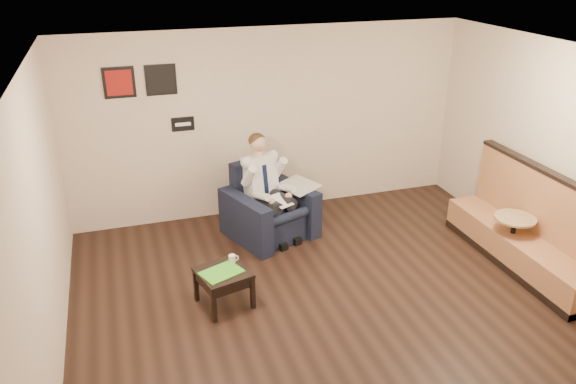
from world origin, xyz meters
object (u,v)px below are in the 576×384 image
object	(u,v)px
green_folder	(221,272)
smartphone	(221,263)
side_table	(224,288)
coffee_mug	(232,259)
seated_man	(275,193)
armchair	(270,202)
cafe_table	(511,240)
banquette	(524,220)

from	to	relation	value
green_folder	smartphone	xyz separation A→B (m)	(0.03, 0.19, -0.00)
side_table	coffee_mug	distance (m)	0.34
seated_man	smartphone	bearing A→B (deg)	-151.18
armchair	seated_man	distance (m)	0.23
green_folder	side_table	bearing A→B (deg)	48.26
cafe_table	coffee_mug	bearing A→B (deg)	174.39
coffee_mug	banquette	distance (m)	3.73
seated_man	cafe_table	world-z (taller)	seated_man
armchair	banquette	world-z (taller)	banquette
armchair	green_folder	bearing A→B (deg)	-144.27
coffee_mug	cafe_table	bearing A→B (deg)	-5.61
armchair	green_folder	xyz separation A→B (m)	(-1.00, -1.51, -0.06)
side_table	coffee_mug	xyz separation A→B (m)	(0.14, 0.16, 0.27)
side_table	coffee_mug	size ratio (longest dim) A/B	5.79
side_table	green_folder	world-z (taller)	green_folder
seated_man	coffee_mug	distance (m)	1.50
armchair	smartphone	bearing A→B (deg)	-147.08
armchair	coffee_mug	size ratio (longest dim) A/B	11.19
armchair	side_table	distance (m)	1.80
armchair	smartphone	xyz separation A→B (m)	(-0.97, -1.31, -0.06)
green_folder	smartphone	bearing A→B (deg)	80.61
armchair	smartphone	distance (m)	1.63
seated_man	smartphone	distance (m)	1.58
armchair	cafe_table	xyz separation A→B (m)	(2.79, -1.67, -0.18)
seated_man	armchair	bearing A→B (deg)	90.00
side_table	green_folder	xyz separation A→B (m)	(-0.02, -0.03, 0.23)
smartphone	cafe_table	distance (m)	3.78
smartphone	cafe_table	bearing A→B (deg)	-10.07
banquette	cafe_table	xyz separation A→B (m)	(-0.08, 0.08, -0.31)
side_table	banquette	world-z (taller)	banquette
seated_man	banquette	world-z (taller)	seated_man
smartphone	cafe_table	xyz separation A→B (m)	(3.76, -0.36, -0.12)
banquette	cafe_table	bearing A→B (deg)	136.34
side_table	banquette	xyz separation A→B (m)	(3.85, -0.27, 0.41)
seated_man	green_folder	bearing A→B (deg)	-147.84
armchair	cafe_table	distance (m)	3.26
seated_man	banquette	xyz separation A→B (m)	(2.82, -1.63, -0.07)
seated_man	side_table	distance (m)	1.76
armchair	green_folder	world-z (taller)	armchair
smartphone	side_table	bearing A→B (deg)	-97.35
seated_man	cafe_table	xyz separation A→B (m)	(2.74, -1.55, -0.37)
seated_man	smartphone	size ratio (longest dim) A/B	10.07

